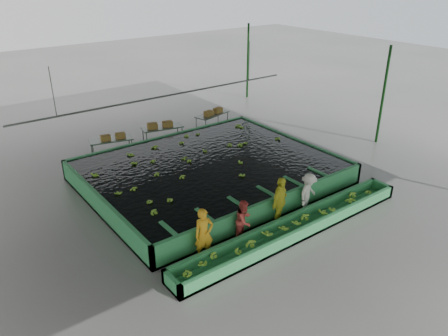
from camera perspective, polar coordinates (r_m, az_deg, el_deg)
ground at (r=17.86m, az=0.97°, el=-3.45°), size 80.00×80.00×0.00m
shed_roof at (r=16.08m, az=1.10°, el=12.40°), size 20.00×22.00×0.04m
shed_posts at (r=16.81m, az=1.03°, el=4.05°), size 20.00×22.00×5.00m
flotation_tank at (r=18.73m, az=-1.84°, el=-0.49°), size 10.00×8.00×0.90m
tank_water at (r=18.56m, az=-1.85°, el=0.63°), size 9.70×7.70×0.00m
sorting_trough at (r=15.45m, az=9.26°, el=-7.70°), size 10.00×1.00×0.50m
cableway_rail at (r=20.63m, az=-7.63°, el=9.31°), size 0.08×0.08×14.00m
rail_hanger_left at (r=18.54m, az=-21.48°, el=9.21°), size 0.04×0.04×2.00m
rail_hanger_right at (r=23.17m, az=3.30°, el=13.77°), size 0.04×0.04×2.00m
worker_a at (r=13.82m, az=-2.64°, el=-8.61°), size 0.70×0.52×1.74m
worker_b at (r=14.71m, az=2.64°, el=-6.88°), size 0.90×0.82×1.51m
worker_c at (r=15.57m, az=7.31°, el=-4.37°), size 1.18×0.84×1.86m
worker_d at (r=16.58m, az=10.94°, el=-3.26°), size 1.15×0.87×1.57m
packing_table_left at (r=21.83m, az=-14.43°, el=2.57°), size 2.17×1.29×0.93m
packing_table_mid at (r=22.90m, az=-8.00°, el=4.24°), size 2.22×1.25×0.95m
packing_table_right at (r=24.74m, az=-1.55°, el=6.07°), size 2.20×1.27×0.94m
box_stack_left at (r=21.61m, az=-14.27°, el=3.68°), size 1.19×0.51×0.25m
box_stack_mid at (r=22.64m, az=-8.33°, el=5.26°), size 1.33×0.69×0.28m
box_stack_right at (r=24.53m, az=-1.40°, el=7.06°), size 1.29×0.59×0.27m
floating_bananas at (r=19.17m, az=-3.24°, el=1.42°), size 9.42×6.42×0.13m
trough_bananas at (r=15.37m, az=9.29°, el=-7.23°), size 9.11×0.61×0.12m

